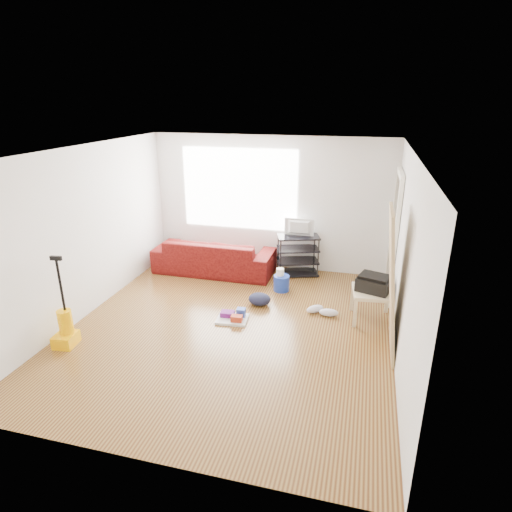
% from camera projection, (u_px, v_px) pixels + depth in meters
% --- Properties ---
extents(room, '(4.51, 5.01, 2.51)m').
position_uv_depth(room, '(237.00, 243.00, 5.86)').
color(room, '#532E15').
rests_on(room, ground).
extents(sofa, '(2.24, 0.87, 0.65)m').
position_uv_depth(sofa, '(215.00, 271.00, 8.17)').
color(sofa, black).
rests_on(sofa, ground).
extents(tv_stand, '(0.85, 0.64, 0.75)m').
position_uv_depth(tv_stand, '(298.00, 255.00, 7.92)').
color(tv_stand, black).
rests_on(tv_stand, ground).
extents(tv, '(0.54, 0.07, 0.31)m').
position_uv_depth(tv, '(299.00, 228.00, 7.74)').
color(tv, black).
rests_on(tv, tv_stand).
extents(side_table, '(0.64, 0.64, 0.47)m').
position_uv_depth(side_table, '(373.00, 295.00, 6.29)').
color(side_table, beige).
rests_on(side_table, ground).
extents(printer, '(0.55, 0.48, 0.24)m').
position_uv_depth(printer, '(374.00, 283.00, 6.22)').
color(printer, black).
rests_on(printer, side_table).
extents(bucket, '(0.30, 0.30, 0.27)m').
position_uv_depth(bucket, '(281.00, 290.00, 7.38)').
color(bucket, '#1A36A4').
rests_on(bucket, ground).
extents(toilet_paper, '(0.13, 0.13, 0.12)m').
position_uv_depth(toilet_paper, '(280.00, 279.00, 7.33)').
color(toilet_paper, white).
rests_on(toilet_paper, bucket).
extents(cleaning_tray, '(0.48, 0.40, 0.16)m').
position_uv_depth(cleaning_tray, '(233.00, 317.00, 6.38)').
color(cleaning_tray, silver).
rests_on(cleaning_tray, ground).
extents(backpack, '(0.36, 0.29, 0.20)m').
position_uv_depth(backpack, '(259.00, 305.00, 6.87)').
color(backpack, black).
rests_on(backpack, ground).
extents(sneakers, '(0.52, 0.28, 0.12)m').
position_uv_depth(sneakers, '(322.00, 311.00, 6.54)').
color(sneakers, silver).
rests_on(sneakers, ground).
extents(vacuum, '(0.29, 0.33, 1.25)m').
position_uv_depth(vacuum, '(65.00, 329.00, 5.69)').
color(vacuum, '#FFB100').
rests_on(vacuum, ground).
extents(door_panel, '(0.24, 0.77, 1.91)m').
position_uv_depth(door_panel, '(384.00, 351.00, 5.61)').
color(door_panel, '#A08946').
rests_on(door_panel, ground).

